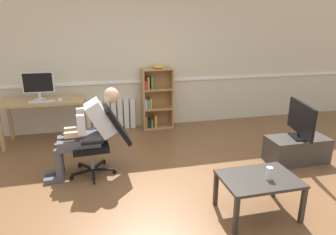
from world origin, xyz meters
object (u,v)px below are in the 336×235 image
object	(u,v)px
imac_monitor	(38,84)
drinking_glass	(269,173)
coffee_table	(259,182)
bookshelf	(155,99)
computer_desk	(44,106)
radiator	(111,115)
computer_mouse	(60,100)
tv_stand	(297,149)
office_chair	(103,138)
person_seated	(88,130)
keyboard	(42,101)
tv_screen	(301,120)

from	to	relation	value
imac_monitor	drinking_glass	distance (m)	3.96
coffee_table	bookshelf	bearing A→B (deg)	99.29
computer_desk	radiator	size ratio (longest dim) A/B	1.43
computer_desk	computer_mouse	bearing A→B (deg)	-22.49
tv_stand	drinking_glass	size ratio (longest dim) A/B	6.75
computer_desk	imac_monitor	size ratio (longest dim) A/B	2.68
imac_monitor	drinking_glass	xyz separation A→B (m)	(2.64, -2.90, -0.52)
office_chair	person_seated	distance (m)	0.22
computer_desk	keyboard	distance (m)	0.18
computer_desk	coffee_table	world-z (taller)	computer_desk
imac_monitor	computer_mouse	distance (m)	0.47
radiator	tv_stand	size ratio (longest dim) A/B	1.06
imac_monitor	keyboard	distance (m)	0.34
computer_mouse	drinking_glass	size ratio (longest dim) A/B	0.75
tv_stand	radiator	bearing A→B (deg)	141.09
person_seated	coffee_table	distance (m)	2.23
imac_monitor	office_chair	xyz separation A→B (m)	(0.99, -1.48, -0.51)
imac_monitor	computer_mouse	size ratio (longest dim) A/B	5.08
office_chair	coffee_table	bearing A→B (deg)	45.91
office_chair	drinking_glass	size ratio (longest dim) A/B	7.14
computer_desk	keyboard	xyz separation A→B (m)	(0.01, -0.14, 0.11)
imac_monitor	person_seated	xyz separation A→B (m)	(0.81, -1.49, -0.38)
computer_mouse	coffee_table	distance (m)	3.48
computer_desk	bookshelf	size ratio (longest dim) A/B	1.10
keyboard	imac_monitor	bearing A→B (deg)	105.91
person_seated	computer_desk	bearing A→B (deg)	-155.04
drinking_glass	person_seated	bearing A→B (deg)	142.54
keyboard	computer_mouse	world-z (taller)	computer_mouse
coffee_table	computer_mouse	bearing A→B (deg)	129.96
computer_mouse	tv_screen	xyz separation A→B (m)	(3.47, -1.61, -0.12)
radiator	drinking_glass	distance (m)	3.53
office_chair	person_seated	xyz separation A→B (m)	(-0.18, -0.01, 0.13)
radiator	coffee_table	size ratio (longest dim) A/B	1.18
imac_monitor	tv_stand	distance (m)	4.30
computer_desk	bookshelf	distance (m)	2.03
drinking_glass	coffee_table	bearing A→B (deg)	147.10
office_chair	coffee_table	world-z (taller)	office_chair
office_chair	computer_desk	bearing A→B (deg)	-149.41
computer_desk	coffee_table	size ratio (longest dim) A/B	1.69
radiator	coffee_table	xyz separation A→B (m)	(1.38, -3.16, 0.09)
tv_stand	tv_screen	size ratio (longest dim) A/B	1.13
radiator	person_seated	size ratio (longest dim) A/B	0.79
computer_mouse	coffee_table	world-z (taller)	computer_mouse
office_chair	keyboard	bearing A→B (deg)	-146.77
keyboard	computer_mouse	bearing A→B (deg)	4.03
tv_stand	coffee_table	size ratio (longest dim) A/B	1.11
keyboard	person_seated	size ratio (longest dim) A/B	0.34
tv_stand	coffee_table	world-z (taller)	coffee_table
radiator	coffee_table	world-z (taller)	radiator
radiator	office_chair	size ratio (longest dim) A/B	1.00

